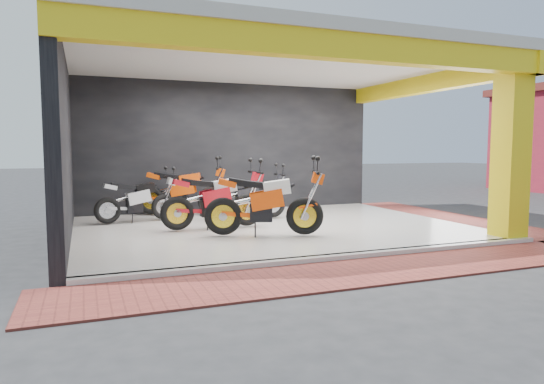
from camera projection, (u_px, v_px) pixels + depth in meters
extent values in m
plane|color=#2D2D30|center=(313.00, 248.00, 8.59)|extent=(80.00, 80.00, 0.00)
cube|color=white|center=(272.00, 228.00, 10.44)|extent=(8.00, 6.00, 0.10)
cube|color=beige|center=(272.00, 60.00, 10.12)|extent=(8.40, 6.40, 0.20)
cube|color=black|center=(231.00, 149.00, 13.16)|extent=(8.20, 0.20, 3.50)
cube|color=black|center=(62.00, 149.00, 8.80)|extent=(0.20, 6.20, 3.50)
cube|color=yellow|center=(511.00, 149.00, 9.09)|extent=(0.50, 0.50, 3.50)
cube|color=yellow|center=(343.00, 47.00, 7.36)|extent=(8.40, 0.30, 0.40)
cube|color=yellow|center=(427.00, 84.00, 11.59)|extent=(0.30, 6.40, 0.40)
cube|color=white|center=(341.00, 257.00, 7.64)|extent=(8.00, 0.20, 0.10)
cube|color=#953B30|center=(368.00, 271.00, 6.92)|extent=(9.00, 1.40, 0.03)
cube|color=#953B30|center=(450.00, 218.00, 12.18)|extent=(1.40, 7.00, 0.03)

